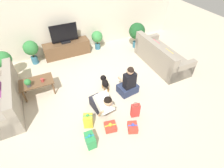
# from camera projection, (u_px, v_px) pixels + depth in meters

# --- Properties ---
(ground_plane) EXTENTS (16.00, 16.00, 0.00)m
(ground_plane) POSITION_uv_depth(u_px,v_px,m) (99.00, 93.00, 4.95)
(ground_plane) COLOR beige
(wall_back) EXTENTS (8.40, 0.06, 2.60)m
(wall_back) POSITION_uv_depth(u_px,v_px,m) (68.00, 15.00, 5.86)
(wall_back) COLOR beige
(wall_back) RESTS_ON ground_plane
(sofa_left) EXTENTS (0.90, 2.01, 0.84)m
(sofa_left) POSITION_uv_depth(u_px,v_px,m) (2.00, 100.00, 4.36)
(sofa_left) COLOR gray
(sofa_left) RESTS_ON ground_plane
(sofa_right) EXTENTS (0.90, 2.01, 0.84)m
(sofa_right) POSITION_uv_depth(u_px,v_px,m) (161.00, 57.00, 5.80)
(sofa_right) COLOR gray
(sofa_right) RESTS_ON ground_plane
(coffee_table) EXTENTS (0.87, 0.51, 0.44)m
(coffee_table) POSITION_uv_depth(u_px,v_px,m) (37.00, 83.00, 4.68)
(coffee_table) COLOR brown
(coffee_table) RESTS_ON ground_plane
(tv_console) EXTENTS (1.60, 0.46, 0.50)m
(tv_console) POSITION_uv_depth(u_px,v_px,m) (67.00, 49.00, 6.27)
(tv_console) COLOR brown
(tv_console) RESTS_ON ground_plane
(tv) EXTENTS (0.91, 0.20, 0.65)m
(tv) POSITION_uv_depth(u_px,v_px,m) (64.00, 35.00, 5.91)
(tv) COLOR black
(tv) RESTS_ON tv_console
(potted_plant_back_right) EXTENTS (0.41, 0.41, 0.71)m
(potted_plant_back_right) POSITION_uv_depth(u_px,v_px,m) (97.00, 38.00, 6.46)
(potted_plant_back_right) COLOR #336B84
(potted_plant_back_right) RESTS_ON ground_plane
(potted_plant_corner_right) EXTENTS (0.59, 0.59, 0.95)m
(potted_plant_corner_right) POSITION_uv_depth(u_px,v_px,m) (137.00, 32.00, 6.45)
(potted_plant_corner_right) COLOR #336B84
(potted_plant_corner_right) RESTS_ON ground_plane
(potted_plant_back_left) EXTENTS (0.47, 0.47, 0.83)m
(potted_plant_back_left) POSITION_uv_depth(u_px,v_px,m) (31.00, 49.00, 5.68)
(potted_plant_back_left) COLOR #336B84
(potted_plant_back_left) RESTS_ON ground_plane
(potted_plant_corner_left) EXTENTS (0.49, 0.49, 0.86)m
(potted_plant_corner_left) POSITION_uv_depth(u_px,v_px,m) (4.00, 62.00, 5.15)
(potted_plant_corner_left) COLOR #A36042
(potted_plant_corner_left) RESTS_ON ground_plane
(person_kneeling) EXTENTS (0.43, 0.81, 0.79)m
(person_kneeling) POSITION_uv_depth(u_px,v_px,m) (102.00, 103.00, 4.19)
(person_kneeling) COLOR #23232D
(person_kneeling) RESTS_ON ground_plane
(person_sitting) EXTENTS (0.57, 0.53, 0.89)m
(person_sitting) POSITION_uv_depth(u_px,v_px,m) (128.00, 84.00, 4.76)
(person_sitting) COLOR #283351
(person_sitting) RESTS_ON ground_plane
(dog) EXTENTS (0.21, 0.52, 0.38)m
(dog) POSITION_uv_depth(u_px,v_px,m) (105.00, 82.00, 4.92)
(dog) COLOR black
(dog) RESTS_ON ground_plane
(gift_box_a) EXTENTS (0.30, 0.33, 0.21)m
(gift_box_a) POSITION_uv_depth(u_px,v_px,m) (133.00, 127.00, 4.00)
(gift_box_a) COLOR red
(gift_box_a) RESTS_ON ground_plane
(gift_box_b) EXTENTS (0.31, 0.32, 0.18)m
(gift_box_b) POSITION_uv_depth(u_px,v_px,m) (110.00, 127.00, 4.03)
(gift_box_b) COLOR red
(gift_box_b) RESTS_ON ground_plane
(gift_box_c) EXTENTS (0.19, 0.28, 0.36)m
(gift_box_c) POSITION_uv_depth(u_px,v_px,m) (90.00, 140.00, 3.68)
(gift_box_c) COLOR #2D934C
(gift_box_c) RESTS_ON ground_plane
(gift_box_d) EXTENTS (0.26, 0.25, 0.41)m
(gift_box_d) POSITION_uv_depth(u_px,v_px,m) (88.00, 121.00, 4.02)
(gift_box_d) COLOR yellow
(gift_box_d) RESTS_ON ground_plane
(gift_bag_a) EXTENTS (0.23, 0.16, 0.41)m
(gift_bag_a) POSITION_uv_depth(u_px,v_px,m) (135.00, 110.00, 4.22)
(gift_bag_a) COLOR red
(gift_bag_a) RESTS_ON ground_plane
(mug) EXTENTS (0.12, 0.08, 0.09)m
(mug) POSITION_uv_depth(u_px,v_px,m) (42.00, 80.00, 4.62)
(mug) COLOR #B23D38
(mug) RESTS_ON coffee_table
(tabletop_plant) EXTENTS (0.17, 0.17, 0.22)m
(tabletop_plant) POSITION_uv_depth(u_px,v_px,m) (28.00, 82.00, 4.43)
(tabletop_plant) COLOR #4C4C51
(tabletop_plant) RESTS_ON coffee_table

